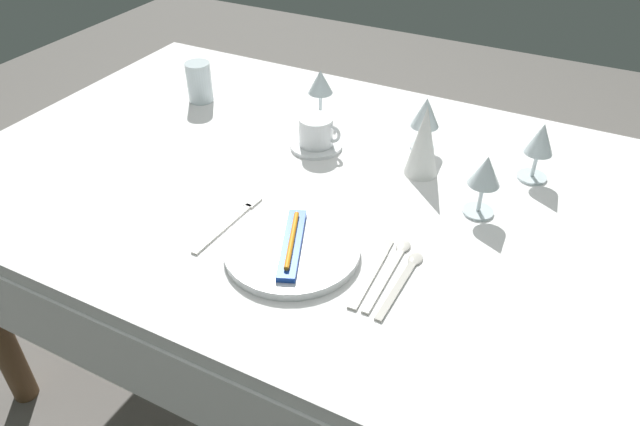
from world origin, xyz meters
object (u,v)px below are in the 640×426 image
object	(u,v)px
wine_glass_far	(485,174)
napkin_folded	(424,141)
drink_tumbler	(200,84)
dinner_knife	(371,274)
spoon_soup	(392,266)
toothbrush_package	(292,243)
coffee_cup_left	(317,131)
fork_outer	(231,221)
wine_glass_right	(426,114)
spoon_dessert	(405,276)
wine_glass_centre	(540,142)
dinner_plate	(292,250)
wine_glass_left	(320,85)

from	to	relation	value
wine_glass_far	napkin_folded	bearing A→B (deg)	150.25
wine_glass_far	drink_tumbler	xyz separation A→B (m)	(-0.86, 0.17, -0.05)
dinner_knife	spoon_soup	bearing A→B (deg)	56.56
drink_tumbler	napkin_folded	world-z (taller)	napkin_folded
napkin_folded	dinner_knife	bearing A→B (deg)	-84.37
toothbrush_package	drink_tumbler	size ratio (longest dim) A/B	1.83
wine_glass_far	coffee_cup_left	bearing A→B (deg)	168.71
fork_outer	wine_glass_right	world-z (taller)	wine_glass_right
fork_outer	spoon_soup	xyz separation A→B (m)	(0.36, 0.02, 0.00)
wine_glass_right	spoon_dessert	bearing A→B (deg)	-74.39
fork_outer	drink_tumbler	size ratio (longest dim) A/B	1.95
wine_glass_far	wine_glass_right	bearing A→B (deg)	134.10
fork_outer	wine_glass_right	xyz separation A→B (m)	(0.26, 0.48, 0.09)
toothbrush_package	napkin_folded	world-z (taller)	napkin_folded
toothbrush_package	drink_tumbler	xyz separation A→B (m)	(-0.57, 0.48, 0.02)
toothbrush_package	coffee_cup_left	distance (m)	0.42
napkin_folded	toothbrush_package	bearing A→B (deg)	-107.72
wine_glass_centre	wine_glass_right	size ratio (longest dim) A/B	1.03
spoon_dessert	wine_glass_centre	bearing A→B (deg)	72.57
fork_outer	wine_glass_right	bearing A→B (deg)	61.84
fork_outer	wine_glass_centre	world-z (taller)	wine_glass_centre
spoon_dessert	wine_glass_far	distance (m)	0.29
wine_glass_centre	dinner_plate	bearing A→B (deg)	-126.57
spoon_soup	wine_glass_right	bearing A→B (deg)	102.35
dinner_knife	coffee_cup_left	world-z (taller)	coffee_cup_left
toothbrush_package	napkin_folded	distance (m)	0.42
wine_glass_left	fork_outer	bearing A→B (deg)	-84.90
spoon_dessert	coffee_cup_left	bearing A→B (deg)	136.40
wine_glass_left	drink_tumbler	xyz separation A→B (m)	(-0.36, -0.06, -0.05)
wine_glass_far	napkin_folded	xyz separation A→B (m)	(-0.16, 0.09, -0.01)
spoon_dessert	wine_glass_centre	distance (m)	0.49
dinner_knife	wine_glass_far	distance (m)	0.33
wine_glass_right	napkin_folded	size ratio (longest dim) A/B	0.79
spoon_soup	spoon_dessert	xyz separation A→B (m)	(0.03, -0.02, 0.00)
spoon_dessert	wine_glass_right	size ratio (longest dim) A/B	1.47
spoon_soup	wine_glass_centre	distance (m)	0.48
fork_outer	napkin_folded	bearing A→B (deg)	51.55
toothbrush_package	wine_glass_centre	bearing A→B (deg)	53.43
coffee_cup_left	wine_glass_right	distance (m)	0.27
spoon_dessert	wine_glass_left	distance (m)	0.66
dinner_plate	coffee_cup_left	world-z (taller)	coffee_cup_left
fork_outer	drink_tumbler	bearing A→B (deg)	132.19
spoon_dessert	drink_tumbler	world-z (taller)	drink_tumbler
dinner_plate	drink_tumbler	xyz separation A→B (m)	(-0.57, 0.48, 0.04)
wine_glass_centre	wine_glass_far	bearing A→B (deg)	-111.51
fork_outer	coffee_cup_left	world-z (taller)	coffee_cup_left
wine_glass_centre	napkin_folded	size ratio (longest dim) A/B	0.82
toothbrush_package	coffee_cup_left	xyz separation A→B (m)	(-0.15, 0.39, 0.02)
wine_glass_far	drink_tumbler	world-z (taller)	wine_glass_far
wine_glass_centre	napkin_folded	world-z (taller)	napkin_folded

